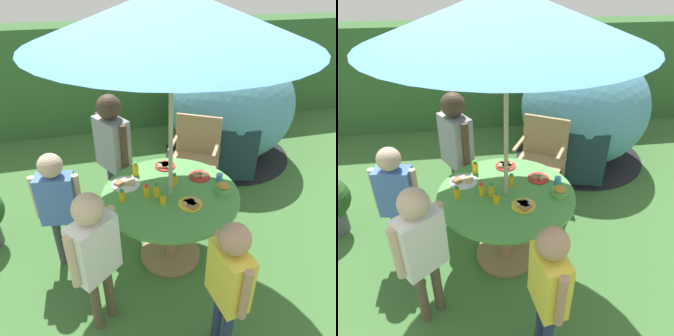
{
  "view_description": "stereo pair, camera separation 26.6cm",
  "coord_description": "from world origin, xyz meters",
  "views": [
    {
      "loc": [
        -0.57,
        -2.2,
        2.43
      ],
      "look_at": [
        0.03,
        0.2,
        0.88
      ],
      "focal_mm": 34.83,
      "sensor_mm": 36.0,
      "label": 1
    },
    {
      "loc": [
        -0.31,
        -2.25,
        2.43
      ],
      "look_at": [
        0.03,
        0.2,
        0.88
      ],
      "focal_mm": 34.83,
      "sensor_mm": 36.0,
      "label": 2
    }
  ],
  "objects": [
    {
      "name": "child_in_grey_shirt",
      "position": [
        -0.41,
        0.74,
        0.9
      ],
      "size": [
        0.36,
        0.43,
        1.41
      ],
      "rotation": [
        0.0,
        0.0,
        -1.06
      ],
      "color": "#3F3F47",
      "rests_on": "ground_plane"
    },
    {
      "name": "snack_bowl",
      "position": [
        0.45,
        -0.09,
        0.79
      ],
      "size": [
        0.13,
        0.13,
        0.08
      ],
      "color": "#66B259",
      "rests_on": "garden_table"
    },
    {
      "name": "plate_back_edge",
      "position": [
        0.06,
        0.44,
        0.77
      ],
      "size": [
        0.2,
        0.2,
        0.03
      ],
      "color": "red",
      "rests_on": "garden_table"
    },
    {
      "name": "juice_bottle_front_edge",
      "position": [
        -0.42,
        -0.02,
        0.8
      ],
      "size": [
        0.05,
        0.05,
        0.11
      ],
      "color": "yellow",
      "rests_on": "garden_table"
    },
    {
      "name": "ground_plane",
      "position": [
        0.0,
        0.0,
        -0.01
      ],
      "size": [
        10.0,
        10.0,
        0.02
      ],
      "primitive_type": "cube",
      "color": "#3D6B33"
    },
    {
      "name": "child_in_white_shirt",
      "position": [
        -0.67,
        -0.55,
        0.79
      ],
      "size": [
        0.36,
        0.34,
        1.24
      ],
      "rotation": [
        0.0,
        0.0,
        0.68
      ],
      "color": "brown",
      "rests_on": "ground_plane"
    },
    {
      "name": "plate_far_right",
      "position": [
        0.12,
        -0.2,
        0.77
      ],
      "size": [
        0.2,
        0.2,
        0.03
      ],
      "color": "yellow",
      "rests_on": "garden_table"
    },
    {
      "name": "juice_bottle_center_back",
      "position": [
        -0.24,
        0.36,
        0.81
      ],
      "size": [
        0.06,
        0.06,
        0.13
      ],
      "color": "yellow",
      "rests_on": "garden_table"
    },
    {
      "name": "child_in_blue_shirt",
      "position": [
        -0.95,
        0.14,
        0.76
      ],
      "size": [
        0.4,
        0.21,
        1.18
      ],
      "rotation": [
        0.0,
        0.0,
        -0.15
      ],
      "color": "#3F3F47",
      "rests_on": "ground_plane"
    },
    {
      "name": "juice_bottle_near_left",
      "position": [
        -0.1,
        -0.13,
        0.8
      ],
      "size": [
        0.05,
        0.05,
        0.11
      ],
      "color": "yellow",
      "rests_on": "garden_table"
    },
    {
      "name": "garden_table",
      "position": [
        0.0,
        0.0,
        0.55
      ],
      "size": [
        1.19,
        1.19,
        0.75
      ],
      "color": "#93704C",
      "rests_on": "ground_plane"
    },
    {
      "name": "juice_bottle_far_left",
      "position": [
        0.06,
        0.11,
        0.81
      ],
      "size": [
        0.05,
        0.05,
        0.12
      ],
      "color": "yellow",
      "rests_on": "garden_table"
    },
    {
      "name": "wooden_chair",
      "position": [
        0.56,
        0.99,
        0.55
      ],
      "size": [
        0.68,
        0.64,
        0.96
      ],
      "rotation": [
        0.0,
        0.0,
        -0.52
      ],
      "color": "tan",
      "rests_on": "ground_plane"
    },
    {
      "name": "dome_tent",
      "position": [
        1.33,
        1.8,
        0.77
      ],
      "size": [
        2.23,
        2.23,
        1.55
      ],
      "rotation": [
        0.0,
        0.0,
        -0.26
      ],
      "color": "teal",
      "rests_on": "ground_plane"
    },
    {
      "name": "cup_near",
      "position": [
        0.48,
        0.08,
        0.79
      ],
      "size": [
        0.06,
        0.06,
        0.07
      ],
      "primitive_type": "cylinder",
      "color": "#4C99D8",
      "rests_on": "garden_table"
    },
    {
      "name": "hedge_backdrop",
      "position": [
        0.0,
        3.31,
        0.83
      ],
      "size": [
        9.0,
        0.7,
        1.67
      ],
      "primitive_type": "cube",
      "color": "#33602D",
      "rests_on": "ground_plane"
    },
    {
      "name": "juice_bottle_mid_left",
      "position": [
        -0.13,
        -0.03,
        0.81
      ],
      "size": [
        0.05,
        0.05,
        0.13
      ],
      "color": "yellow",
      "rests_on": "garden_table"
    },
    {
      "name": "patio_umbrella",
      "position": [
        0.0,
        0.0,
        2.16
      ],
      "size": [
        1.96,
        1.96,
        2.33
      ],
      "color": "#B7AD8C",
      "rests_on": "ground_plane"
    },
    {
      "name": "child_in_yellow_shirt",
      "position": [
        0.14,
        -0.95,
        0.75
      ],
      "size": [
        0.21,
        0.4,
        1.17
      ],
      "rotation": [
        0.0,
        0.0,
        1.72
      ],
      "color": "navy",
      "rests_on": "ground_plane"
    },
    {
      "name": "juice_bottle_mid_right",
      "position": [
        -0.21,
        0.0,
        0.81
      ],
      "size": [
        0.05,
        0.05,
        0.12
      ],
      "color": "yellow",
      "rests_on": "garden_table"
    },
    {
      "name": "plate_near_right",
      "position": [
        0.32,
        0.18,
        0.76
      ],
      "size": [
        0.2,
        0.2,
        0.03
      ],
      "color": "red",
      "rests_on": "garden_table"
    },
    {
      "name": "plate_center_front",
      "position": [
        -0.36,
        0.22,
        0.76
      ],
      "size": [
        0.26,
        0.26,
        0.03
      ],
      "color": "white",
      "rests_on": "garden_table"
    }
  ]
}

